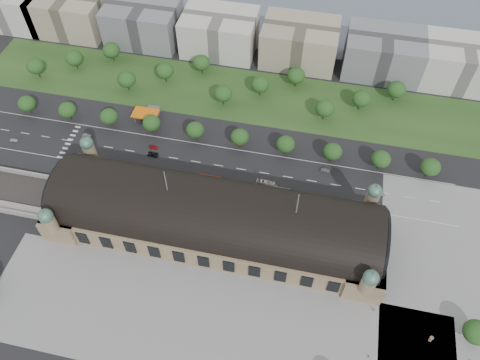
% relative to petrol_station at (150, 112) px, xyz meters
% --- Properties ---
extents(ground, '(900.00, 900.00, 0.00)m').
position_rel_petrol_station_xyz_m(ground, '(53.91, -65.28, -2.95)').
color(ground, black).
rests_on(ground, ground).
extents(station, '(150.00, 48.40, 44.30)m').
position_rel_petrol_station_xyz_m(station, '(53.91, -65.28, 7.33)').
color(station, '#97855E').
rests_on(station, ground).
extents(plaza_south, '(190.00, 48.00, 0.12)m').
position_rel_petrol_station_xyz_m(plaza_south, '(63.91, -109.28, -2.95)').
color(plaza_south, gray).
rests_on(plaza_south, ground).
extents(plaza_east, '(56.00, 100.00, 0.12)m').
position_rel_petrol_station_xyz_m(plaza_east, '(156.91, -65.28, -2.95)').
color(plaza_east, gray).
rests_on(plaza_east, ground).
extents(road_slab, '(260.00, 26.00, 0.10)m').
position_rel_petrol_station_xyz_m(road_slab, '(33.91, -27.28, -2.95)').
color(road_slab, black).
rests_on(road_slab, ground).
extents(grass_belt, '(300.00, 45.00, 0.10)m').
position_rel_petrol_station_xyz_m(grass_belt, '(38.91, 27.72, -2.95)').
color(grass_belt, '#25471C').
rests_on(grass_belt, ground).
extents(petrol_station, '(14.00, 13.00, 5.05)m').
position_rel_petrol_station_xyz_m(petrol_station, '(0.00, 0.00, 0.00)').
color(petrol_station, orange).
rests_on(petrol_station, ground).
extents(office_0, '(45.00, 32.00, 24.00)m').
position_rel_petrol_station_xyz_m(office_0, '(-116.09, 67.72, 9.05)').
color(office_0, beige).
rests_on(office_0, ground).
extents(office_1, '(45.00, 32.00, 24.00)m').
position_rel_petrol_station_xyz_m(office_1, '(-76.09, 67.72, 9.05)').
color(office_1, tan).
rests_on(office_1, ground).
extents(office_2, '(45.00, 32.00, 24.00)m').
position_rel_petrol_station_xyz_m(office_2, '(-26.09, 67.72, 9.05)').
color(office_2, gray).
rests_on(office_2, ground).
extents(office_3, '(45.00, 32.00, 24.00)m').
position_rel_petrol_station_xyz_m(office_3, '(23.91, 67.72, 9.05)').
color(office_3, beige).
rests_on(office_3, ground).
extents(office_4, '(45.00, 32.00, 24.00)m').
position_rel_petrol_station_xyz_m(office_4, '(73.91, 67.72, 9.05)').
color(office_4, tan).
rests_on(office_4, ground).
extents(office_5, '(45.00, 32.00, 24.00)m').
position_rel_petrol_station_xyz_m(office_5, '(123.91, 67.72, 9.05)').
color(office_5, gray).
rests_on(office_5, ground).
extents(office_6, '(45.00, 32.00, 24.00)m').
position_rel_petrol_station_xyz_m(office_6, '(168.91, 67.72, 9.05)').
color(office_6, beige).
rests_on(office_6, ground).
extents(tree_row_0, '(9.60, 9.60, 11.52)m').
position_rel_petrol_station_xyz_m(tree_row_0, '(-66.09, -12.28, 4.48)').
color(tree_row_0, '#2D2116').
rests_on(tree_row_0, ground).
extents(tree_row_1, '(9.60, 9.60, 11.52)m').
position_rel_petrol_station_xyz_m(tree_row_1, '(-42.09, -12.28, 4.48)').
color(tree_row_1, '#2D2116').
rests_on(tree_row_1, ground).
extents(tree_row_2, '(9.60, 9.60, 11.52)m').
position_rel_petrol_station_xyz_m(tree_row_2, '(-18.09, -12.28, 4.48)').
color(tree_row_2, '#2D2116').
rests_on(tree_row_2, ground).
extents(tree_row_3, '(9.60, 9.60, 11.52)m').
position_rel_petrol_station_xyz_m(tree_row_3, '(5.91, -12.28, 4.48)').
color(tree_row_3, '#2D2116').
rests_on(tree_row_3, ground).
extents(tree_row_4, '(9.60, 9.60, 11.52)m').
position_rel_petrol_station_xyz_m(tree_row_4, '(29.91, -12.28, 4.48)').
color(tree_row_4, '#2D2116').
rests_on(tree_row_4, ground).
extents(tree_row_5, '(9.60, 9.60, 11.52)m').
position_rel_petrol_station_xyz_m(tree_row_5, '(53.91, -12.28, 4.48)').
color(tree_row_5, '#2D2116').
rests_on(tree_row_5, ground).
extents(tree_row_6, '(9.60, 9.60, 11.52)m').
position_rel_petrol_station_xyz_m(tree_row_6, '(77.91, -12.28, 4.48)').
color(tree_row_6, '#2D2116').
rests_on(tree_row_6, ground).
extents(tree_row_7, '(9.60, 9.60, 11.52)m').
position_rel_petrol_station_xyz_m(tree_row_7, '(101.91, -12.28, 4.48)').
color(tree_row_7, '#2D2116').
rests_on(tree_row_7, ground).
extents(tree_row_8, '(9.60, 9.60, 11.52)m').
position_rel_petrol_station_xyz_m(tree_row_8, '(125.91, -12.28, 4.48)').
color(tree_row_8, '#2D2116').
rests_on(tree_row_8, ground).
extents(tree_row_9, '(9.60, 9.60, 11.52)m').
position_rel_petrol_station_xyz_m(tree_row_9, '(149.91, -12.28, 4.48)').
color(tree_row_9, '#2D2116').
rests_on(tree_row_9, ground).
extents(tree_belt_0, '(10.40, 10.40, 12.48)m').
position_rel_petrol_station_xyz_m(tree_belt_0, '(-76.09, 17.72, 5.10)').
color(tree_belt_0, '#2D2116').
rests_on(tree_belt_0, ground).
extents(tree_belt_1, '(10.40, 10.40, 12.48)m').
position_rel_petrol_station_xyz_m(tree_belt_1, '(-57.09, 29.72, 5.10)').
color(tree_belt_1, '#2D2116').
rests_on(tree_belt_1, ground).
extents(tree_belt_2, '(10.40, 10.40, 12.48)m').
position_rel_petrol_station_xyz_m(tree_belt_2, '(-38.09, 41.72, 5.10)').
color(tree_belt_2, '#2D2116').
rests_on(tree_belt_2, ground).
extents(tree_belt_3, '(10.40, 10.40, 12.48)m').
position_rel_petrol_station_xyz_m(tree_belt_3, '(-19.09, 17.72, 5.10)').
color(tree_belt_3, '#2D2116').
rests_on(tree_belt_3, ground).
extents(tree_belt_4, '(10.40, 10.40, 12.48)m').
position_rel_petrol_station_xyz_m(tree_belt_4, '(-0.09, 29.72, 5.10)').
color(tree_belt_4, '#2D2116').
rests_on(tree_belt_4, ground).
extents(tree_belt_5, '(10.40, 10.40, 12.48)m').
position_rel_petrol_station_xyz_m(tree_belt_5, '(18.91, 41.72, 5.10)').
color(tree_belt_5, '#2D2116').
rests_on(tree_belt_5, ground).
extents(tree_belt_6, '(10.40, 10.40, 12.48)m').
position_rel_petrol_station_xyz_m(tree_belt_6, '(37.91, 17.72, 5.10)').
color(tree_belt_6, '#2D2116').
rests_on(tree_belt_6, ground).
extents(tree_belt_7, '(10.40, 10.40, 12.48)m').
position_rel_petrol_station_xyz_m(tree_belt_7, '(56.91, 29.72, 5.10)').
color(tree_belt_7, '#2D2116').
rests_on(tree_belt_7, ground).
extents(tree_belt_8, '(10.40, 10.40, 12.48)m').
position_rel_petrol_station_xyz_m(tree_belt_8, '(75.91, 41.72, 5.10)').
color(tree_belt_8, '#2D2116').
rests_on(tree_belt_8, ground).
extents(tree_belt_9, '(10.40, 10.40, 12.48)m').
position_rel_petrol_station_xyz_m(tree_belt_9, '(94.91, 17.72, 5.10)').
color(tree_belt_9, '#2D2116').
rests_on(tree_belt_9, ground).
extents(tree_belt_10, '(10.40, 10.40, 12.48)m').
position_rel_petrol_station_xyz_m(tree_belt_10, '(113.91, 29.72, 5.10)').
color(tree_belt_10, '#2D2116').
rests_on(tree_belt_10, ground).
extents(tree_belt_11, '(10.40, 10.40, 12.48)m').
position_rel_petrol_station_xyz_m(tree_belt_11, '(132.91, 41.72, 5.10)').
color(tree_belt_11, '#2D2116').
rests_on(tree_belt_11, ground).
extents(tree_plaza_ne, '(10.00, 10.00, 11.69)m').
position_rel_petrol_station_xyz_m(tree_plaza_ne, '(163.91, -93.28, 4.48)').
color(tree_plaza_ne, '#2D2116').
rests_on(tree_plaza_ne, ground).
extents(traffic_car_0, '(4.36, 2.03, 1.44)m').
position_rel_petrol_station_xyz_m(traffic_car_0, '(-65.19, -33.63, -2.23)').
color(traffic_car_0, silver).
rests_on(traffic_car_0, ground).
extents(traffic_car_1, '(4.62, 1.78, 1.50)m').
position_rel_petrol_station_xyz_m(traffic_car_1, '(-28.17, -22.34, -2.20)').
color(traffic_car_1, '#94959C').
rests_on(traffic_car_1, ground).
extents(traffic_car_2, '(5.98, 2.97, 1.63)m').
position_rel_petrol_station_xyz_m(traffic_car_2, '(10.78, -27.69, -2.13)').
color(traffic_car_2, black).
rests_on(traffic_car_2, ground).
extents(traffic_car_3, '(4.78, 1.95, 1.39)m').
position_rel_petrol_station_xyz_m(traffic_car_3, '(9.75, -22.75, -2.26)').
color(traffic_car_3, maroon).
rests_on(traffic_car_3, ground).
extents(traffic_car_5, '(4.67, 1.74, 1.53)m').
position_rel_petrol_station_xyz_m(traffic_car_5, '(99.84, -19.72, -2.19)').
color(traffic_car_5, '#55565D').
rests_on(traffic_car_5, ground).
extents(traffic_car_6, '(4.70, 2.25, 1.29)m').
position_rel_petrol_station_xyz_m(traffic_car_6, '(127.22, -28.83, -2.30)').
color(traffic_car_6, '#B8B8BA').
rests_on(traffic_car_6, ground).
extents(parked_car_0, '(4.75, 3.99, 1.53)m').
position_rel_petrol_station_xyz_m(parked_car_0, '(-26.09, -44.28, -2.18)').
color(parked_car_0, black).
rests_on(parked_car_0, ground).
extents(parked_car_1, '(6.17, 5.17, 1.57)m').
position_rel_petrol_station_xyz_m(parked_car_1, '(-1.91, -44.28, -2.17)').
color(parked_car_1, maroon).
rests_on(parked_car_1, ground).
extents(parked_car_2, '(4.90, 4.30, 1.36)m').
position_rel_petrol_station_xyz_m(parked_car_2, '(-2.24, -40.28, -2.27)').
color(parked_car_2, '#181740').
rests_on(parked_car_2, ground).
extents(parked_car_3, '(4.52, 4.00, 1.48)m').
position_rel_petrol_station_xyz_m(parked_car_3, '(17.13, -44.28, -2.21)').
color(parked_car_3, '#575B5F').
rests_on(parked_car_3, ground).
extents(parked_car_4, '(4.18, 2.71, 1.30)m').
position_rel_petrol_station_xyz_m(parked_car_4, '(6.79, -42.89, -2.30)').
color(parked_car_4, silver).
rests_on(parked_car_4, ground).
extents(parked_car_5, '(6.20, 5.41, 1.59)m').
position_rel_petrol_station_xyz_m(parked_car_5, '(28.49, -40.28, -2.16)').
color(parked_car_5, '#919399').
rests_on(parked_car_5, ground).
extents(parked_car_6, '(5.45, 4.51, 1.49)m').
position_rel_petrol_station_xyz_m(parked_car_6, '(27.30, -44.28, -2.21)').
color(parked_car_6, black).
rests_on(parked_car_6, ground).
extents(bus_west, '(13.16, 3.20, 3.66)m').
position_rel_petrol_station_xyz_m(bus_west, '(45.47, -38.28, -1.12)').
color(bus_west, red).
rests_on(bus_west, ground).
extents(bus_mid, '(12.63, 3.10, 3.51)m').
position_rel_petrol_station_xyz_m(bus_mid, '(78.37, -38.28, -1.19)').
color(bus_mid, silver).
rests_on(bus_mid, ground).
extents(bus_east, '(10.84, 3.35, 2.97)m').
position_rel_petrol_station_xyz_m(bus_east, '(72.35, -34.79, -1.46)').
color(bus_east, silver).
rests_on(bus_east, ground).
extents(advertising_column, '(1.55, 1.55, 2.93)m').
position_rel_petrol_station_xyz_m(advertising_column, '(148.79, -97.08, -1.43)').
color(advertising_column, '#C43143').
rests_on(advertising_column, ground).
extents(pedestrian_0, '(0.94, 0.54, 1.90)m').
position_rel_petrol_station_xyz_m(pedestrian_0, '(126.55, -89.44, -2.00)').
color(pedestrian_0, gray).
rests_on(pedestrian_0, ground).
extents(pedestrian_1, '(0.71, 0.81, 1.88)m').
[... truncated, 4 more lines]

